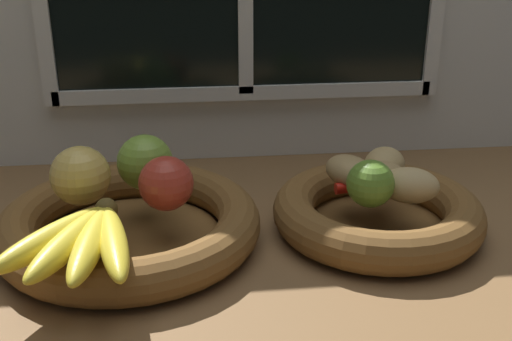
# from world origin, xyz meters

# --- Properties ---
(ground_plane) EXTENTS (1.40, 0.90, 0.03)m
(ground_plane) POSITION_xyz_m (0.00, 0.00, -0.01)
(ground_plane) COLOR brown
(fruit_bowl_left) EXTENTS (0.34, 0.34, 0.06)m
(fruit_bowl_left) POSITION_xyz_m (-0.18, -0.01, 0.03)
(fruit_bowl_left) COLOR brown
(fruit_bowl_left) RESTS_ON ground_plane
(fruit_bowl_right) EXTENTS (0.28, 0.28, 0.06)m
(fruit_bowl_right) POSITION_xyz_m (0.15, -0.01, 0.03)
(fruit_bowl_right) COLOR brown
(fruit_bowl_right) RESTS_ON ground_plane
(apple_green_back) EXTENTS (0.07, 0.07, 0.07)m
(apple_green_back) POSITION_xyz_m (-0.16, 0.04, 0.09)
(apple_green_back) COLOR #7AA338
(apple_green_back) RESTS_ON fruit_bowl_left
(apple_red_right) EXTENTS (0.07, 0.07, 0.07)m
(apple_red_right) POSITION_xyz_m (-0.13, -0.03, 0.09)
(apple_red_right) COLOR #B73828
(apple_red_right) RESTS_ON fruit_bowl_left
(apple_golden_left) EXTENTS (0.08, 0.08, 0.08)m
(apple_golden_left) POSITION_xyz_m (-0.24, 0.00, 0.09)
(apple_golden_left) COLOR #DBB756
(apple_golden_left) RESTS_ON fruit_bowl_left
(banana_bunch_front) EXTENTS (0.16, 0.18, 0.03)m
(banana_bunch_front) POSITION_xyz_m (-0.22, -0.13, 0.07)
(banana_bunch_front) COLOR yellow
(banana_bunch_front) RESTS_ON fruit_bowl_left
(potato_oblong) EXTENTS (0.09, 0.10, 0.04)m
(potato_oblong) POSITION_xyz_m (0.12, 0.01, 0.08)
(potato_oblong) COLOR #A38451
(potato_oblong) RESTS_ON fruit_bowl_right
(potato_large) EXTENTS (0.10, 0.09, 0.04)m
(potato_large) POSITION_xyz_m (0.15, -0.01, 0.08)
(potato_large) COLOR #A38451
(potato_large) RESTS_ON fruit_bowl_right
(potato_back) EXTENTS (0.08, 0.08, 0.05)m
(potato_back) POSITION_xyz_m (0.17, 0.03, 0.08)
(potato_back) COLOR tan
(potato_back) RESTS_ON fruit_bowl_right
(potato_small) EXTENTS (0.09, 0.07, 0.05)m
(potato_small) POSITION_xyz_m (0.18, -0.04, 0.08)
(potato_small) COLOR tan
(potato_small) RESTS_ON fruit_bowl_right
(lime_near) EXTENTS (0.06, 0.06, 0.06)m
(lime_near) POSITION_xyz_m (0.13, -0.05, 0.09)
(lime_near) COLOR olive
(lime_near) RESTS_ON fruit_bowl_right
(chili_pepper) EXTENTS (0.10, 0.02, 0.02)m
(chili_pepper) POSITION_xyz_m (0.14, -0.01, 0.06)
(chili_pepper) COLOR red
(chili_pepper) RESTS_ON fruit_bowl_right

